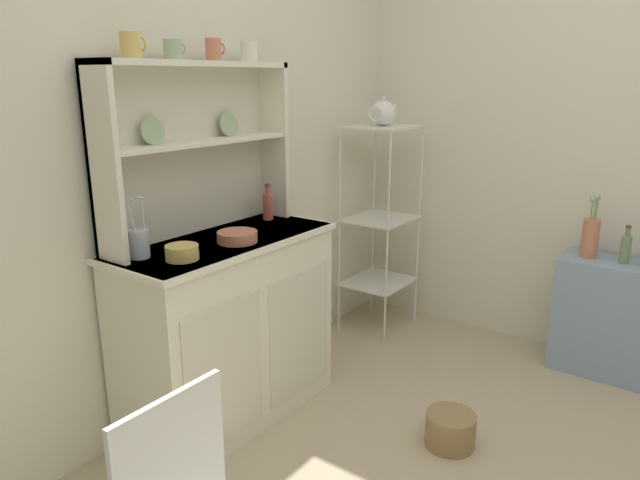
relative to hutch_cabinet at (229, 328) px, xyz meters
name	(u,v)px	position (x,y,z in m)	size (l,w,h in m)	color
wall_back	(183,141)	(0.02, 0.26, 0.81)	(3.84, 0.05, 2.50)	silver
hutch_cabinet	(229,328)	(0.00, 0.00, 0.00)	(1.03, 0.45, 0.85)	silver
hutch_shelf_unit	(193,137)	(0.00, 0.16, 0.84)	(0.96, 0.18, 0.73)	silver
bakers_rack	(380,209)	(1.27, -0.03, 0.32)	(0.41, 0.35, 1.25)	silver
side_shelf_blue	(605,317)	(1.46, -1.28, -0.13)	(0.28, 0.48, 0.61)	#849EBC
floor_basket	(450,429)	(0.38, -0.91, -0.36)	(0.21, 0.21, 0.15)	#93754C
cup_gold_0	(131,45)	(-0.31, 0.12, 1.19)	(0.09, 0.08, 0.09)	#DBB760
cup_sage_1	(173,50)	(-0.11, 0.12, 1.18)	(0.09, 0.07, 0.08)	#9EB78E
cup_terracotta_2	(214,50)	(0.10, 0.12, 1.19)	(0.08, 0.07, 0.09)	#C67556
cup_cream_3	(249,52)	(0.32, 0.12, 1.19)	(0.09, 0.08, 0.09)	silver
bowl_mixing_large	(182,252)	(-0.30, -0.07, 0.44)	(0.13, 0.13, 0.06)	#DBB760
bowl_floral_medium	(237,237)	(0.00, -0.07, 0.44)	(0.17, 0.17, 0.05)	#C67556
jam_bottle	(268,205)	(0.38, 0.09, 0.48)	(0.05, 0.05, 0.17)	#B74C47
utensil_jar	(139,242)	(-0.38, 0.08, 0.47)	(0.08, 0.08, 0.24)	#B2B7C6
porcelain_teapot	(383,113)	(1.27, -0.03, 0.88)	(0.23, 0.14, 0.17)	white
flower_vase	(591,235)	(1.46, -1.16, 0.30)	(0.08, 0.08, 0.34)	#C67556
oil_bottle	(625,248)	(1.46, -1.33, 0.26)	(0.05, 0.05, 0.19)	#6B8C60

